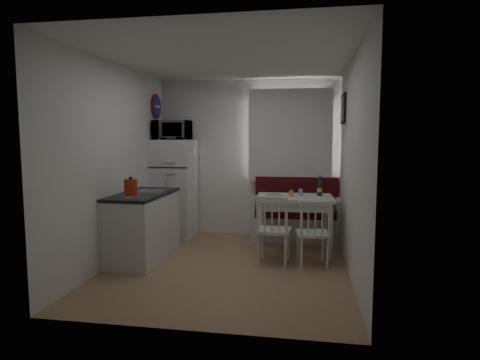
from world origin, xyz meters
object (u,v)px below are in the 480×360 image
(bench, at_px, (296,219))
(chair_left, at_px, (273,223))
(fridge, at_px, (174,189))
(kettle, at_px, (131,188))
(wine_bottle, at_px, (320,186))
(kitchen_counter, at_px, (143,225))
(microwave, at_px, (172,130))
(chair_right, at_px, (313,226))
(dining_table, at_px, (295,203))

(bench, xyz_separation_m, chair_left, (-0.25, -1.36, 0.22))
(chair_left, height_order, fridge, fridge)
(kettle, height_order, wine_bottle, kettle)
(chair_left, distance_m, wine_bottle, 1.05)
(kitchen_counter, xyz_separation_m, microwave, (0.02, 1.19, 1.31))
(chair_right, distance_m, kettle, 2.32)
(kitchen_counter, relative_size, fridge, 0.82)
(chair_left, bearing_deg, kitchen_counter, -176.69)
(kettle, bearing_deg, dining_table, 29.79)
(microwave, bearing_deg, wine_bottle, -10.56)
(microwave, height_order, kettle, microwave)
(chair_left, relative_size, wine_bottle, 1.67)
(kitchen_counter, distance_m, bench, 2.43)
(chair_right, height_order, wine_bottle, wine_bottle)
(dining_table, distance_m, chair_left, 0.73)
(kitchen_counter, distance_m, microwave, 1.77)
(wine_bottle, bearing_deg, fridge, 168.26)
(chair_left, xyz_separation_m, chair_right, (0.50, 0.00, -0.03))
(bench, relative_size, kettle, 5.49)
(dining_table, height_order, wine_bottle, wine_bottle)
(wine_bottle, bearing_deg, dining_table, -164.05)
(kitchen_counter, height_order, kettle, kitchen_counter)
(chair_right, bearing_deg, chair_left, 171.68)
(microwave, bearing_deg, chair_right, -28.04)
(fridge, distance_m, wine_bottle, 2.40)
(chair_left, bearing_deg, dining_table, 72.82)
(kitchen_counter, distance_m, chair_right, 2.27)
(microwave, distance_m, wine_bottle, 2.52)
(dining_table, bearing_deg, kitchen_counter, -165.17)
(microwave, bearing_deg, kettle, -88.97)
(bench, bearing_deg, kitchen_counter, -146.01)
(chair_left, distance_m, chair_right, 0.50)
(dining_table, bearing_deg, wine_bottle, 12.71)
(chair_left, xyz_separation_m, fridge, (-1.74, 1.25, 0.25))
(dining_table, height_order, chair_right, chair_right)
(bench, distance_m, fridge, 2.05)
(fridge, bearing_deg, microwave, -90.00)
(dining_table, xyz_separation_m, chair_left, (-0.25, -0.66, -0.16))
(dining_table, height_order, fridge, fridge)
(wine_bottle, bearing_deg, kettle, -152.11)
(kettle, bearing_deg, chair_right, 11.89)
(microwave, distance_m, kettle, 1.82)
(chair_left, relative_size, microwave, 0.85)
(bench, height_order, microwave, microwave)
(dining_table, bearing_deg, chair_right, -72.44)
(kitchen_counter, xyz_separation_m, wine_bottle, (2.36, 0.76, 0.50))
(kitchen_counter, bearing_deg, dining_table, 18.07)
(chair_right, xyz_separation_m, fridge, (-2.24, 1.25, 0.27))
(chair_left, bearing_deg, chair_right, 3.99)
(bench, distance_m, kettle, 2.77)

